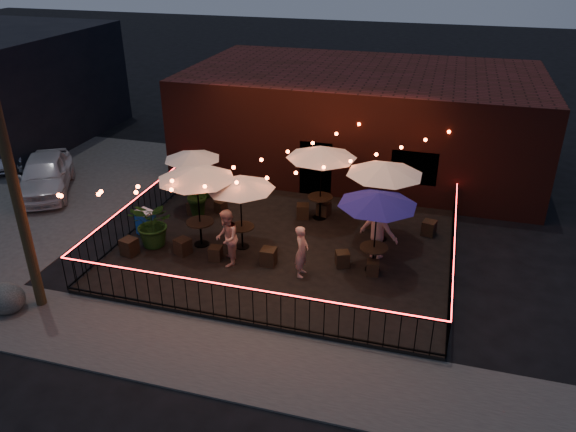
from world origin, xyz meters
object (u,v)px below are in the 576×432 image
Objects in this scene: cafe_table_5 at (385,170)px; cooler at (146,223)px; cafe_table_0 at (196,174)px; cafe_table_1 at (192,156)px; cafe_table_4 at (378,200)px; utility_pole at (9,164)px; cafe_table_3 at (322,153)px; cafe_table_2 at (240,184)px; boulder at (5,299)px.

cooler is (-7.27, -1.77, -1.95)m from cafe_table_5.
cafe_table_0 is 3.20× the size of cooler.
cafe_table_4 reaches higher than cafe_table_1.
cafe_table_1 reaches higher than cooler.
cafe_table_1 is at bearing 159.89° from cafe_table_4.
cafe_table_1 is at bearing 117.86° from cafe_table_0.
utility_pole reaches higher than cafe_table_0.
cafe_table_5 is 3.76× the size of cooler.
cooler is at bearing 178.75° from cafe_table_4.
cafe_table_1 is 2.61× the size of cooler.
cafe_table_3 is at bearing 49.52° from cooler.
cafe_table_2 is 0.92× the size of cafe_table_4.
cafe_table_4 is 3.00× the size of boulder.
cafe_table_0 is at bearing -170.69° from cafe_table_2.
cafe_table_3 reaches higher than cooler.
cafe_table_0 is 1.33m from cafe_table_2.
cafe_table_0 is 5.36m from cafe_table_4.
cafe_table_5 reaches higher than boulder.
cafe_table_5 is at bearing 35.42° from cooler.
cafe_table_1 is at bearing 175.62° from cafe_table_5.
cafe_table_3 is (4.41, 0.42, 0.39)m from cafe_table_1.
cafe_table_1 is at bearing 71.46° from boulder.
cafe_table_2 is 3.21m from cafe_table_3.
cafe_table_3 is (1.85, 2.62, 0.23)m from cafe_table_2.
cafe_table_3 is 3.48× the size of cooler.
utility_pole reaches higher than cafe_table_2.
cafe_table_3 is 0.98× the size of cafe_table_4.
cafe_table_1 is (-1.28, 2.41, -0.41)m from cafe_table_0.
utility_pole is at bearing -131.56° from cafe_table_3.
utility_pole is 9.27m from cafe_table_4.
utility_pole is 6.13m from cafe_table_2.
cafe_table_1 is 4.44m from cafe_table_3.
utility_pole is 9.75× the size of cooler.
cafe_table_0 is (2.88, 3.95, -1.48)m from utility_pole.
boulder is at bearing -108.54° from cafe_table_1.
cooler is (-5.11, -2.69, -1.93)m from cafe_table_3.
cafe_table_1 is (1.60, 6.36, -1.90)m from utility_pole.
cafe_table_5 is at bearing -23.07° from cafe_table_3.
cafe_table_0 is at bearing 179.83° from cafe_table_4.
cafe_table_2 is 0.88× the size of cafe_table_5.
cafe_table_2 is 6.96m from boulder.
cafe_table_1 is at bearing -174.58° from cafe_table_3.
cooler is at bearing -107.15° from cafe_table_1.
cafe_table_0 is at bearing -137.90° from cafe_table_3.
cooler reaches higher than boulder.
cooler is (-7.33, 0.16, -1.81)m from cafe_table_4.
cooler is at bearing -166.36° from cafe_table_5.
boulder is at bearing -87.45° from cooler.
cafe_table_2 is at bearing -40.69° from cafe_table_1.
cafe_table_4 is at bearing 26.25° from boulder.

